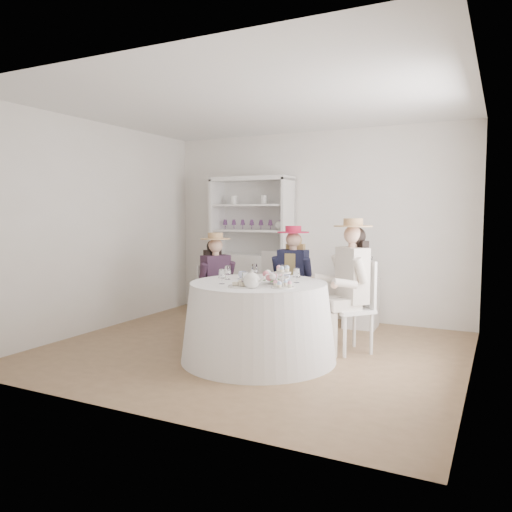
% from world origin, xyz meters
% --- Properties ---
extents(ground, '(4.50, 4.50, 0.00)m').
position_xyz_m(ground, '(0.00, 0.00, 0.00)').
color(ground, brown).
rests_on(ground, ground).
extents(ceiling, '(4.50, 4.50, 0.00)m').
position_xyz_m(ceiling, '(0.00, 0.00, 2.70)').
color(ceiling, white).
rests_on(ceiling, wall_back).
extents(wall_back, '(4.50, 0.00, 4.50)m').
position_xyz_m(wall_back, '(0.00, 2.00, 1.35)').
color(wall_back, silver).
rests_on(wall_back, ground).
extents(wall_front, '(4.50, 0.00, 4.50)m').
position_xyz_m(wall_front, '(0.00, -2.00, 1.35)').
color(wall_front, silver).
rests_on(wall_front, ground).
extents(wall_left, '(0.00, 4.50, 4.50)m').
position_xyz_m(wall_left, '(-2.25, 0.00, 1.35)').
color(wall_left, silver).
rests_on(wall_left, ground).
extents(wall_right, '(0.00, 4.50, 4.50)m').
position_xyz_m(wall_right, '(2.25, 0.00, 1.35)').
color(wall_right, silver).
rests_on(wall_right, ground).
extents(tea_table, '(1.62, 1.62, 0.82)m').
position_xyz_m(tea_table, '(0.22, -0.29, 0.41)').
color(tea_table, white).
rests_on(tea_table, ground).
extents(hutch, '(1.30, 0.68, 2.06)m').
position_xyz_m(hutch, '(-0.88, 1.76, 0.73)').
color(hutch, silver).
rests_on(hutch, ground).
extents(side_table, '(0.45, 0.45, 0.66)m').
position_xyz_m(side_table, '(0.80, 1.66, 0.33)').
color(side_table, silver).
rests_on(side_table, ground).
extents(hatbox, '(0.32, 0.32, 0.29)m').
position_xyz_m(hatbox, '(0.80, 1.66, 0.81)').
color(hatbox, black).
rests_on(hatbox, side_table).
extents(guest_left, '(0.55, 0.50, 1.29)m').
position_xyz_m(guest_left, '(-0.63, 0.30, 0.73)').
color(guest_left, silver).
rests_on(guest_left, ground).
extents(guest_mid, '(0.49, 0.52, 1.37)m').
position_xyz_m(guest_mid, '(0.18, 0.75, 0.78)').
color(guest_mid, silver).
rests_on(guest_mid, ground).
extents(guest_right, '(0.62, 0.63, 1.47)m').
position_xyz_m(guest_right, '(1.00, 0.39, 0.83)').
color(guest_right, silver).
rests_on(guest_right, ground).
extents(spare_chair, '(0.52, 0.52, 1.00)m').
position_xyz_m(spare_chair, '(-0.31, 1.40, 0.54)').
color(spare_chair, silver).
rests_on(spare_chair, ground).
extents(teacup_a, '(0.13, 0.13, 0.08)m').
position_xyz_m(teacup_a, '(-0.04, -0.15, 0.85)').
color(teacup_a, white).
rests_on(teacup_a, tea_table).
extents(teacup_b, '(0.09, 0.09, 0.07)m').
position_xyz_m(teacup_b, '(0.22, -0.01, 0.85)').
color(teacup_b, white).
rests_on(teacup_b, tea_table).
extents(teacup_c, '(0.11, 0.11, 0.07)m').
position_xyz_m(teacup_c, '(0.48, -0.15, 0.85)').
color(teacup_c, white).
rests_on(teacup_c, tea_table).
extents(flower_bowl, '(0.29, 0.29, 0.06)m').
position_xyz_m(flower_bowl, '(0.45, -0.31, 0.85)').
color(flower_bowl, white).
rests_on(flower_bowl, tea_table).
extents(flower_arrangement, '(0.18, 0.18, 0.07)m').
position_xyz_m(flower_arrangement, '(0.43, -0.38, 0.90)').
color(flower_arrangement, '#D56A7B').
rests_on(flower_arrangement, tea_table).
extents(table_teapot, '(0.23, 0.16, 0.17)m').
position_xyz_m(table_teapot, '(0.34, -0.68, 0.89)').
color(table_teapot, white).
rests_on(table_teapot, tea_table).
extents(sandwich_plate, '(0.27, 0.27, 0.06)m').
position_xyz_m(sandwich_plate, '(0.22, -0.65, 0.83)').
color(sandwich_plate, white).
rests_on(sandwich_plate, tea_table).
extents(cupcake_stand, '(0.22, 0.22, 0.21)m').
position_xyz_m(cupcake_stand, '(0.60, -0.53, 0.89)').
color(cupcake_stand, white).
rests_on(cupcake_stand, tea_table).
extents(stemware_set, '(0.84, 0.84, 0.15)m').
position_xyz_m(stemware_set, '(0.22, -0.29, 0.89)').
color(stemware_set, white).
rests_on(stemware_set, tea_table).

